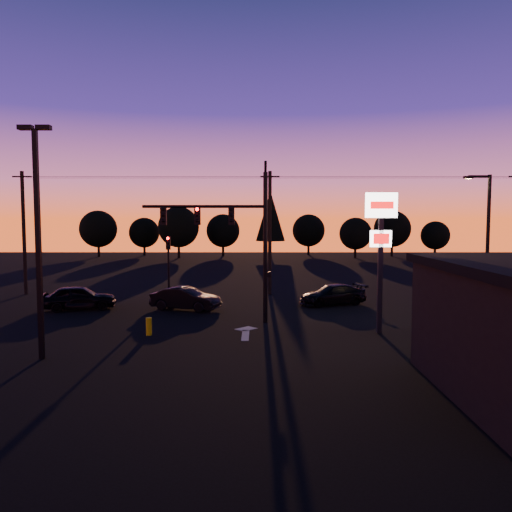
{
  "coord_description": "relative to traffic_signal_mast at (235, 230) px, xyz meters",
  "views": [
    {
      "loc": [
        1.04,
        -22.43,
        5.56
      ],
      "look_at": [
        1.0,
        5.0,
        3.5
      ],
      "focal_mm": 35.0,
      "sensor_mm": 36.0,
      "label": 1
    }
  ],
  "objects": [
    {
      "name": "ground",
      "position": [
        0.1,
        -3.99,
        -4.94
      ],
      "size": [
        120.0,
        120.0,
        0.0
      ],
      "primitive_type": "plane",
      "color": "black",
      "rests_on": "ground"
    },
    {
      "name": "lane_arrow",
      "position": [
        0.6,
        -2.33,
        -4.93
      ],
      "size": [
        1.2,
        3.1,
        0.01
      ],
      "color": "beige",
      "rests_on": "ground"
    },
    {
      "name": "traffic_signal_mast",
      "position": [
        0.0,
        0.0,
        0.0
      ],
      "size": [
        6.79,
        0.52,
        8.58
      ],
      "color": "black",
      "rests_on": "ground"
    },
    {
      "name": "secondary_signal",
      "position": [
        -4.9,
        7.49,
        -2.07
      ],
      "size": [
        0.3,
        0.31,
        4.35
      ],
      "color": "black",
      "rests_on": "ground"
    },
    {
      "name": "parking_lot_light",
      "position": [
        -7.4,
        -6.99,
        0.33
      ],
      "size": [
        1.25,
        0.3,
        9.14
      ],
      "color": "black",
      "rests_on": "ground"
    },
    {
      "name": "pylon_sign",
      "position": [
        7.1,
        -2.49,
        -0.02
      ],
      "size": [
        1.5,
        0.28,
        6.8
      ],
      "color": "black",
      "rests_on": "ground"
    },
    {
      "name": "streetlight",
      "position": [
        14.01,
        1.51,
        -0.52
      ],
      "size": [
        1.55,
        0.35,
        8.0
      ],
      "color": "black",
      "rests_on": "ground"
    },
    {
      "name": "utility_pole_0",
      "position": [
        -15.9,
        10.01,
        -0.34
      ],
      "size": [
        1.4,
        0.26,
        9.0
      ],
      "color": "black",
      "rests_on": "ground"
    },
    {
      "name": "utility_pole_1",
      "position": [
        2.1,
        10.01,
        -0.34
      ],
      "size": [
        1.4,
        0.26,
        9.0
      ],
      "color": "black",
      "rests_on": "ground"
    },
    {
      "name": "power_wires",
      "position": [
        2.1,
        10.01,
        3.63
      ],
      "size": [
        36.0,
        1.22,
        0.07
      ],
      "color": "black",
      "rests_on": "ground"
    },
    {
      "name": "bollard",
      "position": [
        -4.02,
        -2.95,
        -4.52
      ],
      "size": [
        0.28,
        0.28,
        0.84
      ],
      "primitive_type": "cylinder",
      "color": "#D5D107",
      "rests_on": "ground"
    },
    {
      "name": "tree_0",
      "position": [
        -21.9,
        46.01,
        -0.88
      ],
      "size": [
        5.36,
        5.36,
        6.74
      ],
      "color": "black",
      "rests_on": "ground"
    },
    {
      "name": "tree_1",
      "position": [
        -15.9,
        49.01,
        -1.5
      ],
      "size": [
        4.54,
        4.54,
        5.71
      ],
      "color": "black",
      "rests_on": "ground"
    },
    {
      "name": "tree_2",
      "position": [
        -9.9,
        44.01,
        -0.57
      ],
      "size": [
        5.77,
        5.78,
        7.26
      ],
      "color": "black",
      "rests_on": "ground"
    },
    {
      "name": "tree_3",
      "position": [
        -3.9,
        48.01,
        -1.19
      ],
      "size": [
        4.95,
        4.95,
        6.22
      ],
      "color": "black",
      "rests_on": "ground"
    },
    {
      "name": "tree_4",
      "position": [
        3.1,
        45.01,
        0.99
      ],
      "size": [
        4.18,
        4.18,
        9.5
      ],
      "color": "black",
      "rests_on": "ground"
    },
    {
      "name": "tree_5",
      "position": [
        9.1,
        50.01,
        -1.19
      ],
      "size": [
        4.95,
        4.95,
        6.22
      ],
      "color": "black",
      "rests_on": "ground"
    },
    {
      "name": "tree_6",
      "position": [
        15.1,
        44.01,
        -1.5
      ],
      "size": [
        4.54,
        4.54,
        5.71
      ],
      "color": "black",
      "rests_on": "ground"
    },
    {
      "name": "tree_7",
      "position": [
        21.1,
        47.01,
        -0.88
      ],
      "size": [
        5.36,
        5.36,
        6.74
      ],
      "color": "black",
      "rests_on": "ground"
    },
    {
      "name": "tree_8",
      "position": [
        27.1,
        46.01,
        -1.82
      ],
      "size": [
        4.12,
        4.12,
        5.19
      ],
      "color": "black",
      "rests_on": "ground"
    },
    {
      "name": "car_left",
      "position": [
        -9.75,
        3.78,
        -4.19
      ],
      "size": [
        4.69,
        2.82,
        1.49
      ],
      "primitive_type": "imported",
      "rotation": [
        0.0,
        0.0,
        1.83
      ],
      "color": "black",
      "rests_on": "ground"
    },
    {
      "name": "car_mid",
      "position": [
        -3.21,
        3.67,
        -4.24
      ],
      "size": [
        4.46,
        2.72,
        1.39
      ],
      "primitive_type": "imported",
      "rotation": [
        0.0,
        0.0,
        1.25
      ],
      "color": "black",
      "rests_on": "ground"
    },
    {
      "name": "car_right",
      "position": [
        6.04,
        5.53,
        -4.29
      ],
      "size": [
        4.81,
        3.23,
        1.29
      ],
      "primitive_type": "imported",
      "rotation": [
        0.0,
        0.0,
        -1.22
      ],
      "color": "black",
      "rests_on": "ground"
    },
    {
      "name": "suv_parked",
      "position": [
        10.18,
        -5.74,
        -4.24
      ],
      "size": [
        2.95,
        5.29,
        1.4
      ],
      "primitive_type": "imported",
      "rotation": [
        0.0,
        0.0,
        -0.13
      ],
      "color": "black",
      "rests_on": "ground"
    }
  ]
}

